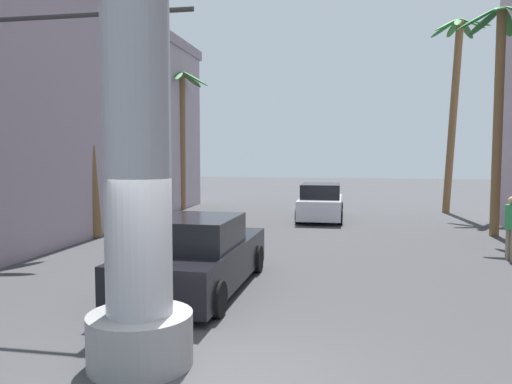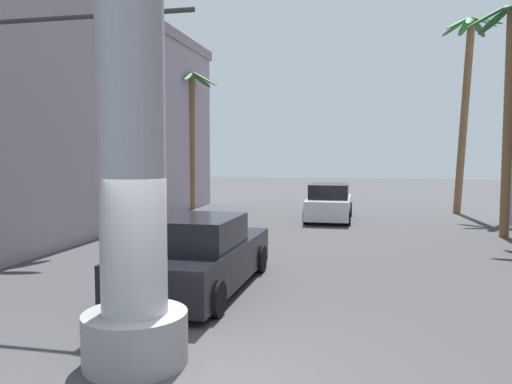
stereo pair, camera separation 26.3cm
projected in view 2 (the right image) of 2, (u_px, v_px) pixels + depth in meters
ground_plane at (300, 244)px, 15.73m from camera, size 91.73×91.73×0.00m
neon_sign_pole at (130, 10)px, 6.37m from camera, size 3.13×1.40×10.61m
traffic_light_mast at (27, 96)px, 10.26m from camera, size 5.41×0.32×5.64m
car_lead at (198, 256)px, 10.36m from camera, size 2.11×4.91×1.56m
car_far at (329, 203)px, 21.54m from camera, size 1.93×4.41×1.56m
palm_tree_mid_right at (510, 86)px, 16.64m from camera, size 3.07×3.00×7.82m
palm_tree_far_right at (466, 92)px, 23.37m from camera, size 2.69×2.78×9.27m
palm_tree_far_left at (191, 128)px, 25.46m from camera, size 2.95×3.01×7.05m
palm_tree_mid_left at (91, 75)px, 16.69m from camera, size 2.88×2.77×9.45m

